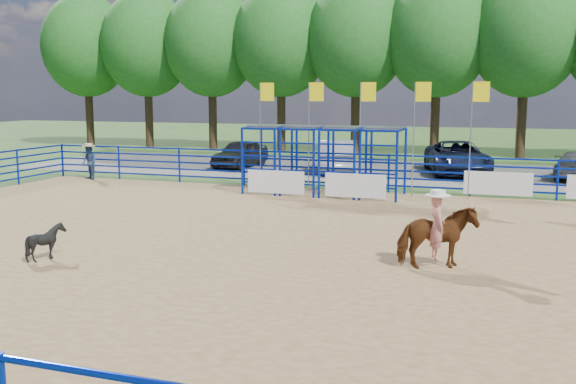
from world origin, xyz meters
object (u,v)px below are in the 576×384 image
object	(u,v)px
spectator_cowboy	(89,162)
car_a	(240,153)
calf	(46,242)
horse_and_rider	(437,231)
car_c	(457,158)
car_b	(337,156)

from	to	relation	value
spectator_cowboy	car_a	distance (m)	8.09
calf	car_a	size ratio (longest dim) A/B	0.20
spectator_cowboy	car_a	world-z (taller)	spectator_cowboy
horse_and_rider	car_a	world-z (taller)	horse_and_rider
calf	car_c	size ratio (longest dim) A/B	0.15
horse_and_rider	calf	distance (m)	8.79
calf	car_b	world-z (taller)	car_b
horse_and_rider	car_a	size ratio (longest dim) A/B	0.59
horse_and_rider	car_a	bearing A→B (deg)	124.98
spectator_cowboy	horse_and_rider	bearing A→B (deg)	-31.75
horse_and_rider	spectator_cowboy	distance (m)	18.87
horse_and_rider	calf	size ratio (longest dim) A/B	2.89
horse_and_rider	car_a	xyz separation A→B (m)	(-11.73, 16.77, -0.15)
car_a	car_b	size ratio (longest dim) A/B	0.86
calf	car_c	world-z (taller)	car_c
car_b	car_a	bearing A→B (deg)	-23.19
calf	car_c	xyz separation A→B (m)	(7.70, 19.45, 0.34)
horse_and_rider	car_c	xyz separation A→B (m)	(-0.83, 17.35, -0.08)
horse_and_rider	calf	world-z (taller)	horse_and_rider
horse_and_rider	car_c	distance (m)	17.37
car_c	calf	bearing A→B (deg)	-125.31
calf	car_b	size ratio (longest dim) A/B	0.18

